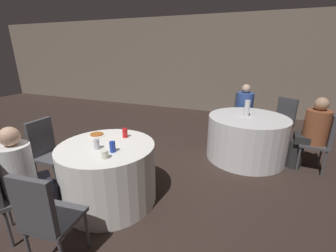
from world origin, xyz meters
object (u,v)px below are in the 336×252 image
table_far (246,138)px  soda_can_silver (97,144)px  pizza_plate_near (97,134)px  bottle_far (247,108)px  person_blue_shirt (244,112)px  chair_far_east (322,138)px  person_floral_shirt (310,133)px  soda_can_red (125,133)px  chair_near_southwest (9,187)px  person_white_shirt (29,180)px  soda_can_blue (113,147)px  chair_near_south (45,215)px  chair_far_northeast (283,118)px  chair_far_north (243,112)px  table_near (109,173)px  chair_near_west (47,147)px

table_far → soda_can_silver: soda_can_silver is taller
pizza_plate_near → bottle_far: bottle_far is taller
person_blue_shirt → pizza_plate_near: size_ratio=4.94×
chair_far_east → person_floral_shirt: size_ratio=0.81×
person_blue_shirt → soda_can_red: bearing=54.3°
chair_near_southwest → person_white_shirt: size_ratio=0.82×
pizza_plate_near → soda_can_red: size_ratio=1.94×
chair_far_east → soda_can_blue: bearing=132.5°
person_blue_shirt → pizza_plate_near: person_blue_shirt is taller
chair_near_southwest → chair_far_east: size_ratio=1.00×
chair_near_south → chair_far_northeast: same height
soda_can_blue → person_floral_shirt: bearing=40.9°
person_white_shirt → soda_can_red: person_white_shirt is taller
table_far → pizza_plate_near: 2.52m
chair_far_north → soda_can_red: bearing=56.2°
chair_far_north → bottle_far: bottle_far is taller
soda_can_silver → chair_far_northeast: bearing=53.2°
chair_far_north → soda_can_red: chair_far_north is taller
chair_near_south → chair_far_east: size_ratio=1.00×
chair_far_east → soda_can_silver: size_ratio=7.80×
table_near → bottle_far: (1.48, 1.93, 0.52)m
chair_near_west → person_blue_shirt: bearing=139.6°
table_near → chair_far_east: size_ratio=1.22×
chair_near_southwest → chair_near_west: bearing=151.8°
chair_far_northeast → pizza_plate_near: 3.56m
chair_far_east → pizza_plate_near: bearing=122.2°
table_far → bottle_far: size_ratio=4.82×
pizza_plate_near → soda_can_red: 0.41m
soda_can_blue → chair_near_west: bearing=174.1°
soda_can_blue → chair_far_east: bearing=38.8°
chair_near_south → soda_can_silver: size_ratio=7.80×
chair_far_east → chair_far_north: bearing=50.8°
chair_near_southwest → chair_near_south: size_ratio=1.00×
chair_near_south → chair_far_east: bearing=42.3°
chair_far_east → person_blue_shirt: (-1.21, 0.99, 0.04)m
soda_can_red → pizza_plate_near: bearing=-170.2°
table_far → person_white_shirt: 3.27m
soda_can_red → chair_far_northeast: bearing=50.2°
chair_far_northeast → chair_far_east: same height
chair_far_north → pizza_plate_near: (-1.70, -2.74, 0.20)m
bottle_far → soda_can_silver: bearing=-126.3°
chair_far_north → person_floral_shirt: 1.56m
table_near → table_far: same height
chair_near_west → chair_far_northeast: same height
chair_near_south → person_white_shirt: person_white_shirt is taller
soda_can_blue → person_white_shirt: bearing=-138.6°
person_floral_shirt → soda_can_blue: size_ratio=9.68×
pizza_plate_near → bottle_far: size_ratio=0.85×
chair_near_southwest → bottle_far: (2.03, 2.76, 0.33)m
chair_near_southwest → pizza_plate_near: size_ratio=4.01×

